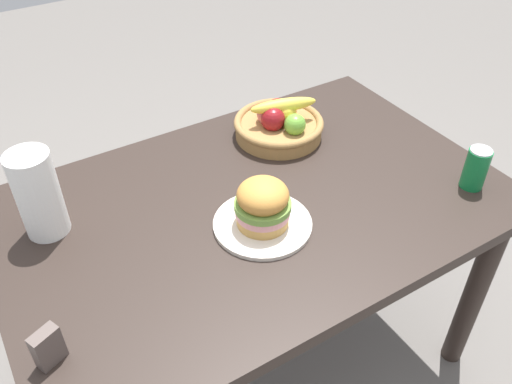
{
  "coord_description": "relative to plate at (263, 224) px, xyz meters",
  "views": [
    {
      "loc": [
        -0.6,
        -0.98,
        1.73
      ],
      "look_at": [
        -0.01,
        -0.03,
        0.81
      ],
      "focal_mm": 37.85,
      "sensor_mm": 36.0,
      "label": 1
    }
  ],
  "objects": [
    {
      "name": "ground_plane",
      "position": [
        0.03,
        0.1,
        -0.76
      ],
      "size": [
        8.0,
        8.0,
        0.0
      ],
      "primitive_type": "plane",
      "color": "slate"
    },
    {
      "name": "soda_can",
      "position": [
        0.6,
        -0.17,
        0.06
      ],
      "size": [
        0.07,
        0.07,
        0.13
      ],
      "color": "#147238",
      "rests_on": "dining_table"
    },
    {
      "name": "fruit_basket",
      "position": [
        0.27,
        0.34,
        0.04
      ],
      "size": [
        0.29,
        0.29,
        0.14
      ],
      "color": "#9E7542",
      "rests_on": "dining_table"
    },
    {
      "name": "sandwich",
      "position": [
        0.0,
        0.0,
        0.07
      ],
      "size": [
        0.15,
        0.15,
        0.13
      ],
      "color": "tan",
      "rests_on": "plate"
    },
    {
      "name": "plate",
      "position": [
        0.0,
        0.0,
        0.0
      ],
      "size": [
        0.26,
        0.26,
        0.01
      ],
      "primitive_type": "cylinder",
      "color": "silver",
      "rests_on": "dining_table"
    },
    {
      "name": "napkin_holder",
      "position": [
        -0.59,
        -0.12,
        0.04
      ],
      "size": [
        0.07,
        0.05,
        0.09
      ],
      "primitive_type": "cube",
      "rotation": [
        0.0,
        0.0,
        0.4
      ],
      "color": "#594C47",
      "rests_on": "dining_table"
    },
    {
      "name": "dining_table",
      "position": [
        0.03,
        0.1,
        -0.11
      ],
      "size": [
        1.4,
        0.9,
        0.75
      ],
      "color": "#2D231E",
      "rests_on": "ground_plane"
    },
    {
      "name": "paper_towel_roll",
      "position": [
        -0.49,
        0.28,
        0.11
      ],
      "size": [
        0.11,
        0.11,
        0.24
      ],
      "primitive_type": "cylinder",
      "color": "white",
      "rests_on": "dining_table"
    }
  ]
}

